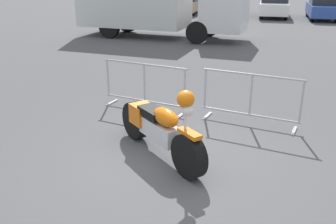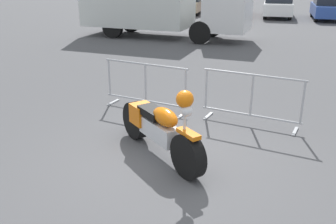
# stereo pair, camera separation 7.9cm
# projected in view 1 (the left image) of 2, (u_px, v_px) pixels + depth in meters

# --- Properties ---
(ground_plane) EXTENTS (120.00, 120.00, 0.00)m
(ground_plane) POSITION_uv_depth(u_px,v_px,m) (169.00, 161.00, 6.24)
(ground_plane) COLOR #4C4C4F
(motorcycle) EXTENTS (2.07, 1.56, 1.36)m
(motorcycle) POSITION_uv_depth(u_px,v_px,m) (159.00, 127.00, 6.27)
(motorcycle) COLOR black
(motorcycle) RESTS_ON ground
(crowd_barrier_near) EXTENTS (2.06, 0.60, 1.07)m
(crowd_barrier_near) POSITION_uv_depth(u_px,v_px,m) (145.00, 86.00, 8.38)
(crowd_barrier_near) COLOR #9EA0A5
(crowd_barrier_near) RESTS_ON ground
(crowd_barrier_far) EXTENTS (2.06, 0.60, 1.07)m
(crowd_barrier_far) POSITION_uv_depth(u_px,v_px,m) (251.00, 98.00, 7.57)
(crowd_barrier_far) COLOR #9EA0A5
(crowd_barrier_far) RESTS_ON ground
(box_truck) EXTENTS (7.75, 2.41, 2.98)m
(box_truck) POSITION_uv_depth(u_px,v_px,m) (152.00, 1.00, 17.15)
(box_truck) COLOR silver
(box_truck) RESTS_ON ground
(parked_car_green) EXTENTS (2.28, 4.54, 1.48)m
(parked_car_green) POSITION_uv_depth(u_px,v_px,m) (148.00, 2.00, 27.83)
(parked_car_green) COLOR #236B38
(parked_car_green) RESTS_ON ground
(parked_car_tan) EXTENTS (2.11, 4.19, 1.37)m
(parked_car_tan) POSITION_uv_depth(u_px,v_px,m) (187.00, 4.00, 26.83)
(parked_car_tan) COLOR tan
(parked_car_tan) RESTS_ON ground
(parked_car_maroon) EXTENTS (2.27, 4.52, 1.47)m
(parked_car_maroon) POSITION_uv_depth(u_px,v_px,m) (229.00, 4.00, 25.96)
(parked_car_maroon) COLOR maroon
(parked_car_maroon) RESTS_ON ground
(parked_car_white) EXTENTS (2.32, 4.62, 1.50)m
(parked_car_white) POSITION_uv_depth(u_px,v_px,m) (274.00, 5.00, 24.88)
(parked_car_white) COLOR white
(parked_car_white) RESTS_ON ground
(parked_car_blue) EXTENTS (2.20, 4.37, 1.43)m
(parked_car_blue) POSITION_uv_depth(u_px,v_px,m) (323.00, 8.00, 23.73)
(parked_car_blue) COLOR #284799
(parked_car_blue) RESTS_ON ground
(pedestrian) EXTENTS (0.44, 0.44, 1.69)m
(pedestrian) POSITION_uv_depth(u_px,v_px,m) (156.00, 5.00, 23.28)
(pedestrian) COLOR #262838
(pedestrian) RESTS_ON ground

